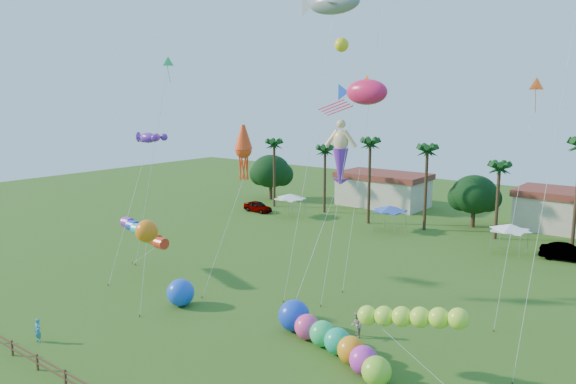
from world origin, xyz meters
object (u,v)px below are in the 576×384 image
Objects in this scene: caterpillar_inflatable at (328,338)px; blue_ball at (181,293)px; spectator_a at (38,331)px; spectator_b at (357,325)px; car_a at (258,207)px; car_b at (567,252)px.

caterpillar_inflatable reaches higher than blue_ball.
spectator_a is at bearing -103.59° from blue_ball.
spectator_a is at bearing -86.51° from spectator_b.
spectator_b reaches higher than car_a.
caterpillar_inflatable is at bearing 159.51° from car_b.
spectator_a is at bearing -126.24° from caterpillar_inflatable.
spectator_a is (-22.76, -40.91, -0.01)m from car_b.
car_b is at bearing 96.27° from caterpillar_inflatable.
caterpillar_inflatable reaches higher than car_a.
spectator_b is (31.69, -26.37, 0.14)m from car_a.
spectator_a is 18.76m from caterpillar_inflatable.
blue_ball is (-13.12, -0.54, 0.15)m from caterpillar_inflatable.
caterpillar_inflatable is at bearing 2.35° from blue_ball.
blue_ball is (2.41, 9.98, 0.26)m from spectator_a.
car_b is 0.47× the size of caterpillar_inflatable.
car_a is 2.75× the size of spectator_a.
spectator_b is at bearing 33.79° from spectator_a.
caterpillar_inflatable is (31.34, -29.20, 0.16)m from car_a.
caterpillar_inflatable reaches higher than car_b.
spectator_a reaches higher than car_a.
spectator_b is 2.85m from caterpillar_inflatable.
blue_ball is at bearing -112.53° from spectator_b.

